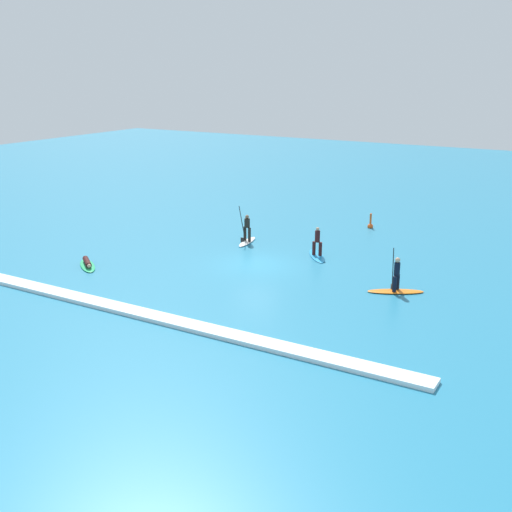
{
  "coord_description": "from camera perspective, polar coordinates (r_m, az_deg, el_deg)",
  "views": [
    {
      "loc": [
        16.89,
        -28.92,
        10.58
      ],
      "look_at": [
        0.0,
        0.0,
        0.5
      ],
      "focal_mm": 44.14,
      "sensor_mm": 36.0,
      "label": 1
    }
  ],
  "objects": [
    {
      "name": "surfer_on_white_board",
      "position": [
        39.41,
        -0.82,
        1.95
      ],
      "size": [
        1.0,
        2.52,
        2.35
      ],
      "rotation": [
        0.0,
        0.0,
        4.89
      ],
      "color": "white",
      "rests_on": "ground_plane"
    },
    {
      "name": "marker_buoy",
      "position": [
        43.85,
        10.32,
        2.77
      ],
      "size": [
        0.39,
        0.39,
        1.11
      ],
      "color": "#E55119",
      "rests_on": "ground_plane"
    },
    {
      "name": "ground_plane",
      "position": [
        35.12,
        -0.0,
        -0.78
      ],
      "size": [
        120.0,
        120.0,
        0.0
      ],
      "primitive_type": "plane",
      "color": "teal",
      "rests_on": "ground"
    },
    {
      "name": "surfer_on_blue_board",
      "position": [
        36.7,
        5.56,
        0.61
      ],
      "size": [
        2.25,
        2.71,
        1.75
      ],
      "rotation": [
        0.0,
        0.0,
        2.2
      ],
      "color": "#1E8CD1",
      "rests_on": "ground_plane"
    },
    {
      "name": "surfer_on_green_board",
      "position": [
        35.99,
        -15.04,
        -0.7
      ],
      "size": [
        2.5,
        2.18,
        0.41
      ],
      "rotation": [
        0.0,
        0.0,
        5.62
      ],
      "color": "#23B266",
      "rests_on": "ground_plane"
    },
    {
      "name": "wave_crest",
      "position": [
        28.12,
        -9.38,
        -5.39
      ],
      "size": [
        24.99,
        0.9,
        0.18
      ],
      "primitive_type": "cube",
      "color": "white",
      "rests_on": "ground_plane"
    },
    {
      "name": "surfer_on_orange_board",
      "position": [
        31.46,
        12.56,
        -2.54
      ],
      "size": [
        2.75,
        1.96,
        2.17
      ],
      "rotation": [
        0.0,
        0.0,
        3.65
      ],
      "color": "orange",
      "rests_on": "ground_plane"
    }
  ]
}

